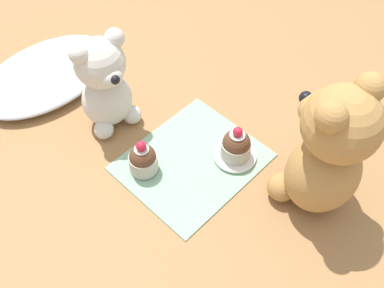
# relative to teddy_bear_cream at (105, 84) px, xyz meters

# --- Properties ---
(ground_plane) EXTENTS (4.00, 4.00, 0.00)m
(ground_plane) POSITION_rel_teddy_bear_cream_xyz_m (0.04, -0.19, -0.10)
(ground_plane) COLOR #9E7042
(knitted_placemat) EXTENTS (0.25, 0.22, 0.01)m
(knitted_placemat) POSITION_rel_teddy_bear_cream_xyz_m (0.04, -0.19, -0.10)
(knitted_placemat) COLOR #8EBC99
(knitted_placemat) RESTS_ON ground_plane
(tulle_cloth) EXTENTS (0.31, 0.21, 0.04)m
(tulle_cloth) POSITION_rel_teddy_bear_cream_xyz_m (-0.03, 0.19, -0.08)
(tulle_cloth) COLOR silver
(tulle_cloth) RESTS_ON ground_plane
(teddy_bear_cream) EXTENTS (0.11, 0.11, 0.21)m
(teddy_bear_cream) POSITION_rel_teddy_bear_cream_xyz_m (0.00, 0.00, 0.00)
(teddy_bear_cream) COLOR silver
(teddy_bear_cream) RESTS_ON ground_plane
(teddy_bear_tan) EXTENTS (0.15, 0.15, 0.27)m
(teddy_bear_tan) POSITION_rel_teddy_bear_cream_xyz_m (0.14, -0.40, 0.03)
(teddy_bear_tan) COLOR #B78447
(teddy_bear_tan) RESTS_ON ground_plane
(cupcake_near_cream_bear) EXTENTS (0.05, 0.05, 0.08)m
(cupcake_near_cream_bear) POSITION_rel_teddy_bear_cream_xyz_m (-0.04, -0.14, -0.07)
(cupcake_near_cream_bear) COLOR #B2ADA3
(cupcake_near_cream_bear) RESTS_ON knitted_placemat
(saucer_plate) EXTENTS (0.08, 0.08, 0.01)m
(saucer_plate) POSITION_rel_teddy_bear_cream_xyz_m (0.10, -0.25, -0.09)
(saucer_plate) COLOR white
(saucer_plate) RESTS_ON knitted_placemat
(cupcake_near_tan_bear) EXTENTS (0.06, 0.06, 0.08)m
(cupcake_near_tan_bear) POSITION_rel_teddy_bear_cream_xyz_m (0.10, -0.25, -0.06)
(cupcake_near_tan_bear) COLOR #B2ADA3
(cupcake_near_tan_bear) RESTS_ON saucer_plate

